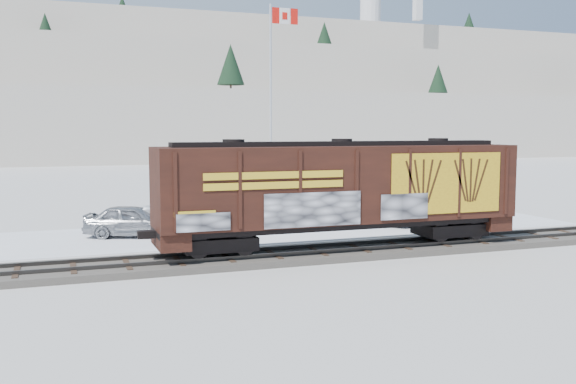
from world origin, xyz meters
name	(u,v)px	position (x,y,z in m)	size (l,w,h in m)	color
ground	(272,260)	(0.00, 0.00, 0.00)	(500.00, 500.00, 0.00)	white
rail_track	(272,256)	(0.00, 0.00, 0.15)	(50.00, 3.40, 0.43)	#59544C
parking_strip	(227,233)	(0.00, 7.50, 0.01)	(40.00, 8.00, 0.03)	white
hillside	(91,93)	(-0.05, 139.79, 14.37)	(360.00, 110.00, 93.00)	white
hopper_railcar	(342,188)	(3.23, -0.01, 2.96)	(16.19, 3.06, 4.58)	black
flagpole	(272,136)	(4.62, 13.75, 5.09)	(2.30, 0.90, 13.39)	silver
car_silver	(133,221)	(-4.89, 7.80, 0.86)	(1.97, 4.89, 1.67)	#9D9FA4
car_white	(153,220)	(-3.78, 8.43, 0.74)	(1.50, 4.30, 1.42)	white
car_dark	(427,214)	(11.17, 5.71, 0.74)	(1.98, 4.88, 1.41)	black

